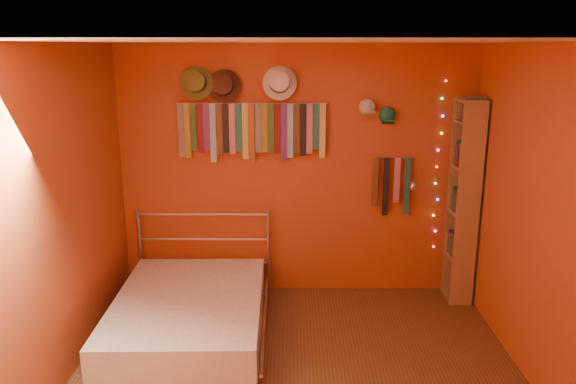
{
  "coord_description": "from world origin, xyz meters",
  "views": [
    {
      "loc": [
        -0.05,
        -3.7,
        2.47
      ],
      "look_at": [
        -0.08,
        0.9,
        1.27
      ],
      "focal_mm": 35.0,
      "sensor_mm": 36.0,
      "label": 1
    }
  ],
  "objects_px": {
    "tie_rack": "(251,128)",
    "bed": "(189,315)",
    "reading_lamp": "(412,186)",
    "bookshelf": "(468,201)"
  },
  "relations": [
    {
      "from": "tie_rack",
      "to": "bed",
      "type": "height_order",
      "value": "tie_rack"
    },
    {
      "from": "tie_rack",
      "to": "bed",
      "type": "bearing_deg",
      "value": -117.21
    },
    {
      "from": "reading_lamp",
      "to": "bookshelf",
      "type": "xyz_separation_m",
      "value": [
        0.55,
        0.01,
        -0.16
      ]
    },
    {
      "from": "bookshelf",
      "to": "bed",
      "type": "relative_size",
      "value": 1.08
    },
    {
      "from": "tie_rack",
      "to": "reading_lamp",
      "type": "distance_m",
      "value": 1.64
    },
    {
      "from": "reading_lamp",
      "to": "bed",
      "type": "distance_m",
      "value": 2.4
    },
    {
      "from": "bookshelf",
      "to": "bed",
      "type": "height_order",
      "value": "bookshelf"
    },
    {
      "from": "tie_rack",
      "to": "bookshelf",
      "type": "relative_size",
      "value": 0.72
    },
    {
      "from": "tie_rack",
      "to": "bookshelf",
      "type": "xyz_separation_m",
      "value": [
        2.1,
        -0.15,
        -0.68
      ]
    },
    {
      "from": "reading_lamp",
      "to": "tie_rack",
      "type": "bearing_deg",
      "value": 173.88
    }
  ]
}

